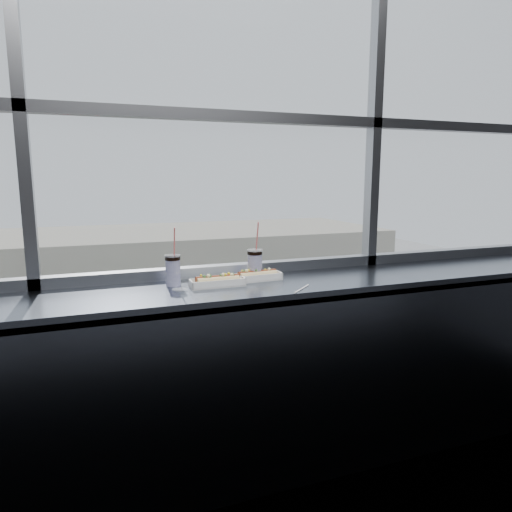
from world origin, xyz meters
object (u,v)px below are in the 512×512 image
object	(u,v)px
loose_straw	(302,289)
tree_right	(262,303)
car_near_d	(246,429)
tree_center	(131,315)
pedestrian_d	(243,332)
car_near_c	(93,458)
car_far_c	(275,352)
hotdog_tray_right	(257,276)
car_near_e	(387,398)
pedestrian_b	(90,359)
wrapper	(180,289)
pedestrian_a	(15,367)
hotdog_tray_left	(217,281)
soda_cup_left	(173,269)
soda_cup_right	(255,263)

from	to	relation	value
loose_straw	tree_right	xyz separation A→B (m)	(10.82, 28.48, -8.61)
car_near_d	tree_center	size ratio (longest dim) A/B	1.19
pedestrian_d	car_near_c	bearing A→B (deg)	-130.00
tree_center	car_far_c	bearing A→B (deg)	-24.30
loose_straw	car_far_c	world-z (taller)	loose_straw
car_near_c	car_near_d	bearing A→B (deg)	-94.85
hotdog_tray_right	car_near_e	world-z (taller)	hotdog_tray_right
pedestrian_d	pedestrian_b	size ratio (longest dim) A/B	0.99
wrapper	tree_center	xyz separation A→B (m)	(1.93, 28.30, -8.56)
car_far_c	hotdog_tray_right	bearing A→B (deg)	158.69
pedestrian_a	hotdog_tray_left	bearing A→B (deg)	-169.12
car_far_c	car_near_c	bearing A→B (deg)	126.51
hotdog_tray_right	car_near_c	bearing A→B (deg)	91.03
loose_straw	car_near_d	world-z (taller)	loose_straw
hotdog_tray_left	tree_center	bearing A→B (deg)	86.49
loose_straw	car_near_d	bearing A→B (deg)	29.60
hotdog_tray_left	pedestrian_d	world-z (taller)	hotdog_tray_left
hotdog_tray_right	tree_right	world-z (taller)	hotdog_tray_right
car_far_c	tree_right	xyz separation A→B (m)	(0.63, 4.00, 2.29)
loose_straw	wrapper	size ratio (longest dim) A/B	2.13
soda_cup_left	wrapper	xyz separation A→B (m)	(0.01, -0.14, -0.08)
hotdog_tray_left	tree_right	world-z (taller)	hotdog_tray_left
car_near_e	tree_right	world-z (taller)	tree_right
car_near_d	car_near_e	xyz separation A→B (m)	(7.88, 0.00, 0.12)
soda_cup_left	car_near_d	bearing A→B (deg)	69.75
pedestrian_b	tree_center	size ratio (longest dim) A/B	0.37
car_far_c	hotdog_tray_left	bearing A→B (deg)	158.26
pedestrian_a	tree_center	xyz separation A→B (m)	(7.11, 0.26, 2.54)
soda_cup_right	pedestrian_a	world-z (taller)	soda_cup_right
pedestrian_a	soda_cup_right	bearing A→B (deg)	-168.62
car_near_e	tree_center	size ratio (longest dim) A/B	1.32
hotdog_tray_left	car_near_e	size ratio (longest dim) A/B	0.04
loose_straw	car_far_c	distance (m)	28.67
car_near_d	soda_cup_right	bearing A→B (deg)	168.26
wrapper	car_far_c	xyz separation A→B (m)	(10.79, 24.30, -10.90)
soda_cup_left	car_near_e	size ratio (longest dim) A/B	0.04
car_far_c	car_near_c	size ratio (longest dim) A/B	1.04
car_near_d	wrapper	bearing A→B (deg)	166.99
pedestrian_a	tree_right	bearing A→B (deg)	-89.12
pedestrian_a	tree_center	size ratio (longest dim) A/B	0.37
loose_straw	car_far_c	bearing A→B (deg)	25.02
loose_straw	soda_cup_right	bearing A→B (deg)	74.35
soda_cup_left	car_near_c	xyz separation A→B (m)	(-0.76, 16.17, -11.02)
loose_straw	tree_right	size ratio (longest dim) A/B	0.04
pedestrian_b	car_near_e	bearing A→B (deg)	51.77
hotdog_tray_right	pedestrian_a	bearing A→B (deg)	98.12
car_near_e	soda_cup_right	bearing A→B (deg)	144.00
wrapper	pedestrian_a	distance (m)	30.60
soda_cup_left	tree_center	distance (m)	29.52
tree_right	soda_cup_left	bearing A→B (deg)	-112.07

